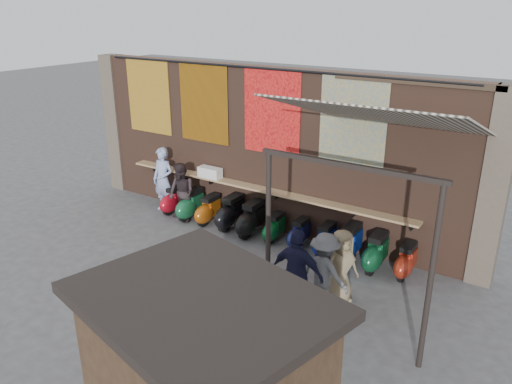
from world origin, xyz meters
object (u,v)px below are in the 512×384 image
at_px(scooter_stool_3, 231,213).
at_px(diner_left, 163,180).
at_px(scooter_stool_2, 209,210).
at_px(scooter_stool_4, 252,219).
at_px(scooter_stool_0, 174,200).
at_px(shopper_navy, 297,274).
at_px(scooter_stool_10, 406,261).
at_px(shopper_tan, 341,267).
at_px(scooter_stool_9, 376,253).
at_px(scooter_stool_7, 325,240).
at_px(scooter_stool_8, 349,244).
at_px(scooter_stool_5, 275,228).
at_px(shopper_grey, 324,272).
at_px(scooter_stool_6, 299,234).
at_px(scooter_stool_1, 191,204).
at_px(shelf_box, 210,172).
at_px(diner_right, 182,193).

distance_m(scooter_stool_3, diner_left, 2.27).
distance_m(scooter_stool_2, scooter_stool_4, 1.32).
distance_m(scooter_stool_0, shopper_navy, 5.67).
bearing_deg(scooter_stool_10, shopper_tan, -116.20).
bearing_deg(scooter_stool_2, diner_left, 178.68).
bearing_deg(scooter_stool_9, scooter_stool_7, 176.32).
relative_size(scooter_stool_0, scooter_stool_8, 0.86).
height_order(scooter_stool_0, scooter_stool_4, scooter_stool_4).
xyz_separation_m(scooter_stool_5, diner_left, (-3.52, -0.01, 0.55)).
height_order(scooter_stool_8, scooter_stool_10, scooter_stool_8).
bearing_deg(scooter_stool_9, shopper_grey, -99.61).
height_order(scooter_stool_6, diner_left, diner_left).
height_order(scooter_stool_1, scooter_stool_3, scooter_stool_3).
relative_size(shelf_box, scooter_stool_0, 0.84).
bearing_deg(diner_left, scooter_stool_1, -2.73).
relative_size(scooter_stool_0, scooter_stool_9, 0.89).
height_order(scooter_stool_4, diner_right, diner_right).
bearing_deg(diner_right, diner_left, 174.92).
xyz_separation_m(scooter_stool_1, diner_right, (-0.09, -0.26, 0.39)).
height_order(scooter_stool_5, diner_right, diner_right).
xyz_separation_m(shelf_box, scooter_stool_2, (0.19, -0.34, -0.89)).
relative_size(scooter_stool_8, shopper_navy, 0.52).
distance_m(scooter_stool_2, shopper_grey, 4.59).
relative_size(scooter_stool_2, scooter_stool_6, 1.08).
relative_size(scooter_stool_3, shopper_tan, 0.60).
distance_m(scooter_stool_1, scooter_stool_2, 0.58).
height_order(shelf_box, scooter_stool_0, shelf_box).
distance_m(shopper_navy, shopper_tan, 0.98).
bearing_deg(diner_left, scooter_stool_7, 0.47).
distance_m(shelf_box, shopper_grey, 4.92).
height_order(scooter_stool_5, scooter_stool_10, scooter_stool_10).
height_order(scooter_stool_1, scooter_stool_9, scooter_stool_9).
height_order(scooter_stool_3, diner_right, diner_right).
distance_m(scooter_stool_3, diner_right, 1.41).
relative_size(scooter_stool_0, scooter_stool_7, 1.01).
bearing_deg(scooter_stool_9, shelf_box, 175.85).
relative_size(scooter_stool_0, shopper_tan, 0.51).
distance_m(scooter_stool_1, scooter_stool_5, 2.53).
height_order(scooter_stool_1, scooter_stool_10, scooter_stool_1).
relative_size(scooter_stool_0, scooter_stool_2, 0.98).
xyz_separation_m(scooter_stool_3, shopper_navy, (3.20, -2.45, 0.43)).
distance_m(scooter_stool_2, scooter_stool_3, 0.66).
bearing_deg(scooter_stool_3, scooter_stool_9, -1.06).
relative_size(scooter_stool_6, scooter_stool_8, 0.81).
height_order(scooter_stool_2, scooter_stool_8, scooter_stool_8).
xyz_separation_m(scooter_stool_1, scooter_stool_6, (3.18, 0.08, -0.06)).
height_order(shelf_box, scooter_stool_8, shelf_box).
bearing_deg(scooter_stool_10, scooter_stool_0, -179.97).
height_order(scooter_stool_9, shopper_grey, shopper_grey).
bearing_deg(scooter_stool_5, scooter_stool_8, -0.52).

